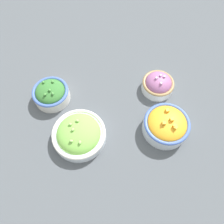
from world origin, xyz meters
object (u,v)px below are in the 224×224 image
Objects in this scene: bowl_lettuce at (79,134)px; bowl_red_onion at (158,84)px; bowl_broccoli at (51,93)px; bowl_squash at (166,125)px.

bowl_lettuce is 0.34m from bowl_red_onion.
bowl_lettuce is 0.19m from bowl_broccoli.
bowl_squash reaches higher than bowl_red_onion.
bowl_red_onion is at bearing 178.59° from bowl_broccoli.
bowl_lettuce is at bearing -1.69° from bowl_squash.
bowl_broccoli is at bearing -25.07° from bowl_squash.
bowl_red_onion is 0.39m from bowl_broccoli.
bowl_red_onion is at bearing -94.30° from bowl_squash.
bowl_squash is at bearing 85.70° from bowl_red_onion.
bowl_broccoli reaches higher than bowl_red_onion.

